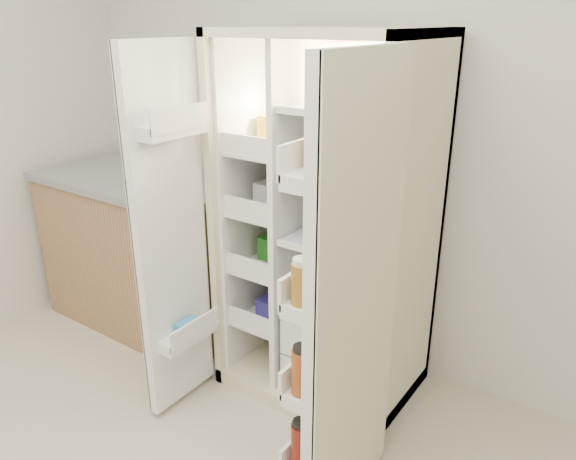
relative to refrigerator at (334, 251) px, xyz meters
The scene contains 5 objects.
wall_back 0.70m from the refrigerator, 88.85° to the left, with size 4.00×0.02×2.70m, color silver.
refrigerator is the anchor object (origin of this frame).
freezer_door 0.81m from the refrigerator, 130.47° to the right, with size 0.15×0.40×1.72m.
fridge_door 0.85m from the refrigerator, 56.22° to the right, with size 0.17×0.58×1.72m.
kitchen_counter 1.30m from the refrigerator, behind, with size 1.32×0.70×0.96m.
Camera 1 is at (1.25, -0.54, 1.83)m, focal length 34.00 mm.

